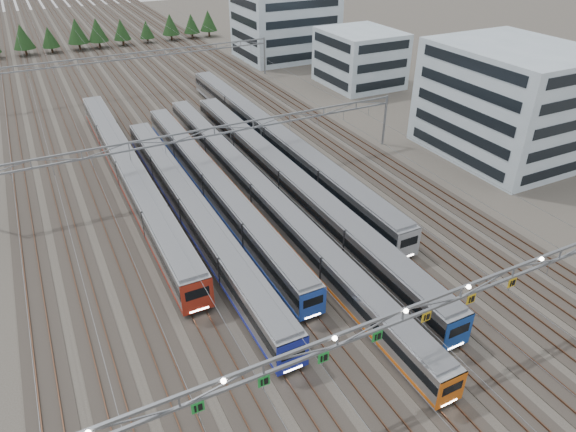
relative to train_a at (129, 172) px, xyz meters
name	(u,v)px	position (x,y,z in m)	size (l,w,h in m)	color
ground	(392,384)	(11.25, -43.44, -2.28)	(400.00, 400.00, 0.00)	#47423A
track_bed	(126,67)	(11.25, 56.56, -0.79)	(54.00, 260.00, 5.42)	#2D2823
train_a	(129,172)	(0.00, 0.00, 0.00)	(3.12, 57.93, 4.07)	black
train_b	(192,209)	(4.50, -13.05, -0.15)	(2.90, 52.24, 3.77)	black
train_c	(213,184)	(9.00, -7.97, -0.23)	(2.77, 52.88, 3.61)	black
train_d	(260,193)	(13.50, -12.90, -0.33)	(2.62, 69.01, 3.41)	black
train_e	(289,181)	(18.00, -11.91, -0.12)	(2.94, 62.64, 3.83)	black
train_f	(273,137)	(22.50, 2.23, -0.05)	(3.04, 66.32, 3.96)	black
gantry_near	(403,318)	(11.20, -43.56, 4.80)	(56.36, 0.61, 8.08)	gray
gantry_mid	(215,138)	(11.25, -3.44, 4.10)	(56.36, 0.36, 8.00)	gray
gantry_far	(137,60)	(11.25, 41.56, 4.10)	(56.36, 0.36, 8.00)	gray
depot_bldg_south	(509,102)	(53.33, -14.19, 5.78)	(18.00, 22.00, 16.13)	#9FB2BE
depot_bldg_mid	(360,58)	(53.82, 25.46, 3.25)	(14.00, 16.00, 11.08)	#9FB2BE
depot_bldg_north	(285,25)	(50.22, 53.08, 5.39)	(22.00, 18.00, 15.34)	#9FB2BE
treeline	(73,34)	(4.05, 84.31, 1.95)	(81.20, 5.60, 7.02)	#332114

